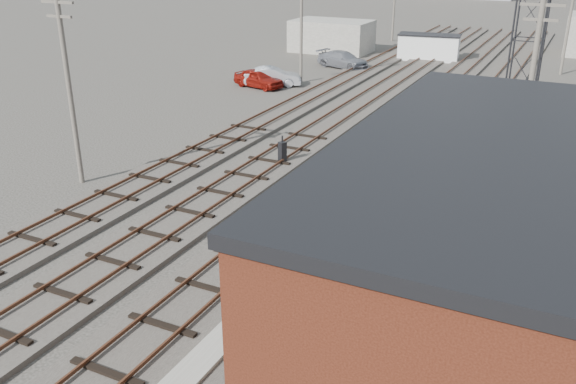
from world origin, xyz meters
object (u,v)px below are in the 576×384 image
Objects in this scene: switch_stand at (282,152)px; car_red at (259,78)px; car_silver at (273,77)px; car_grey at (343,60)px; site_trailer at (429,47)px.

switch_stand is 0.34× the size of car_red.
car_red is 0.94× the size of car_silver.
car_silver reaches higher than car_grey.
site_trailer is 1.43× the size of car_red.
car_red is 0.84× the size of car_grey.
car_red is at bearing -123.73° from site_trailer.
car_silver is (-8.30, -16.95, -0.50)m from site_trailer.
site_trailer is 18.88m from car_silver.
car_grey is (-6.00, -7.39, -0.51)m from site_trailer.
car_grey is at bearing -2.78° from car_red.
site_trailer is 1.35× the size of car_silver.
car_silver is (-9.09, 16.28, 0.06)m from switch_stand.
switch_stand is 18.18m from car_red.
site_trailer is 9.53m from car_grey.
site_trailer is at bearing 116.30° from switch_stand.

